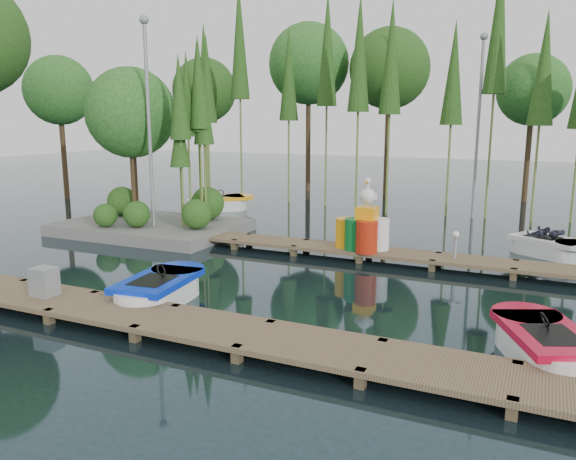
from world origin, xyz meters
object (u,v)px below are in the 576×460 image
at_px(boat_yellow_far, 218,203).
at_px(utility_cabinet, 44,282).
at_px(boat_blue, 160,290).
at_px(drum_cluster, 367,230).
at_px(island, 146,142).
at_px(boat_red, 545,346).
at_px(yellow_barrel, 345,233).

bearing_deg(boat_yellow_far, utility_cabinet, -96.25).
height_order(boat_blue, drum_cluster, drum_cluster).
distance_m(island, boat_blue, 8.82).
bearing_deg(boat_red, boat_blue, 157.47).
xyz_separation_m(boat_yellow_far, yellow_barrel, (7.89, -5.76, 0.42)).
bearing_deg(boat_blue, island, 123.24).
xyz_separation_m(boat_red, yellow_barrel, (-5.40, 5.39, 0.47)).
height_order(island, boat_red, island).
bearing_deg(boat_red, boat_yellow_far, 115.85).
bearing_deg(island, drum_cluster, -6.41).
relative_size(boat_red, yellow_barrel, 3.39).
distance_m(boat_yellow_far, drum_cluster, 10.44).
xyz_separation_m(island, drum_cluster, (8.42, -0.95, -2.27)).
xyz_separation_m(island, utility_cabinet, (3.38, -7.79, -2.58)).
relative_size(utility_cabinet, yellow_barrel, 0.70).
relative_size(island, boat_red, 2.31).
distance_m(boat_blue, boat_red, 7.80).
bearing_deg(island, boat_red, -25.22).
xyz_separation_m(boat_blue, yellow_barrel, (2.40, 5.61, 0.47)).
height_order(island, utility_cabinet, island).
distance_m(boat_red, drum_cluster, 7.07).
relative_size(yellow_barrel, drum_cluster, 0.41).
relative_size(island, drum_cluster, 3.24).
height_order(boat_blue, boat_red, boat_blue).
distance_m(island, utility_cabinet, 8.88).
bearing_deg(yellow_barrel, drum_cluster, -12.65).
bearing_deg(yellow_barrel, utility_cabinet, -121.82).
bearing_deg(island, utility_cabinet, -66.55).
distance_m(island, boat_yellow_far, 5.74).
bearing_deg(boat_yellow_far, yellow_barrel, -57.91).
distance_m(boat_red, utility_cabinet, 9.88).
bearing_deg(drum_cluster, boat_yellow_far, 145.43).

